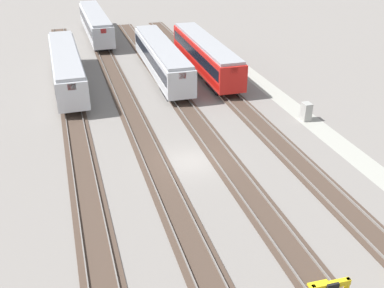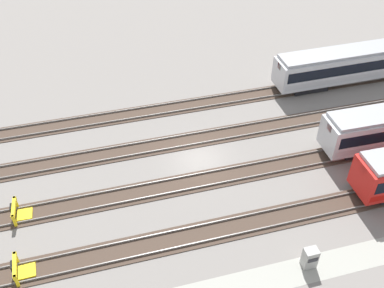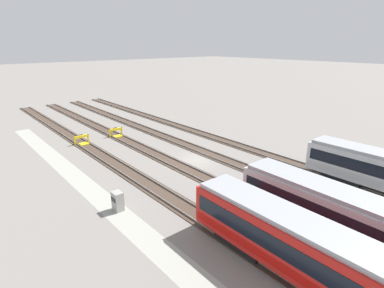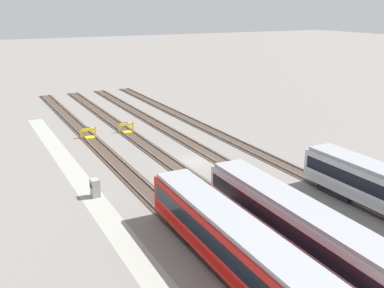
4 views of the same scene
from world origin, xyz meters
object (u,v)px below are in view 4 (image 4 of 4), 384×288
(subway_car_front_row_right_inner, at_px, (230,241))
(bumper_stop_nearest_track, at_px, (89,134))
(electrical_cabinet, at_px, (95,188))
(bumper_stop_near_inner_track, at_px, (127,129))
(subway_car_front_row_leftmost, at_px, (294,223))

(subway_car_front_row_right_inner, xyz_separation_m, bumper_stop_nearest_track, (-33.26, -0.04, -1.53))
(subway_car_front_row_right_inner, xyz_separation_m, electrical_cabinet, (-15.03, -4.33, -1.24))
(bumper_stop_near_inner_track, bearing_deg, bumper_stop_nearest_track, -87.63)
(subway_car_front_row_leftmost, xyz_separation_m, bumper_stop_nearest_track, (-33.26, -5.09, -1.53))
(subway_car_front_row_leftmost, distance_m, bumper_stop_nearest_track, 33.68)
(bumper_stop_near_inner_track, relative_size, electrical_cabinet, 1.25)
(subway_car_front_row_leftmost, relative_size, bumper_stop_nearest_track, 8.99)
(bumper_stop_nearest_track, bearing_deg, electrical_cabinet, -13.25)
(subway_car_front_row_right_inner, xyz_separation_m, bumper_stop_near_inner_track, (-33.47, 5.03, -1.53))
(subway_car_front_row_leftmost, xyz_separation_m, subway_car_front_row_right_inner, (0.00, -5.05, 0.00))
(bumper_stop_near_inner_track, bearing_deg, subway_car_front_row_leftmost, 0.03)
(bumper_stop_nearest_track, relative_size, electrical_cabinet, 1.25)
(subway_car_front_row_right_inner, distance_m, bumper_stop_nearest_track, 33.30)
(subway_car_front_row_leftmost, relative_size, subway_car_front_row_right_inner, 1.00)
(subway_car_front_row_leftmost, distance_m, electrical_cabinet, 17.76)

